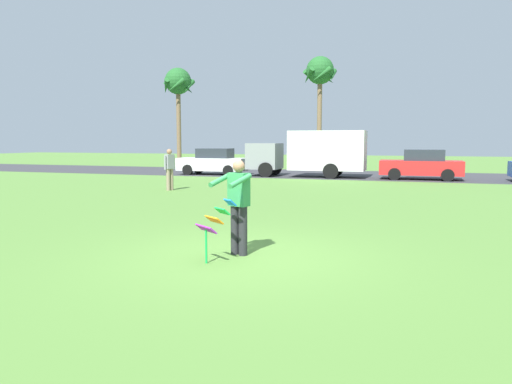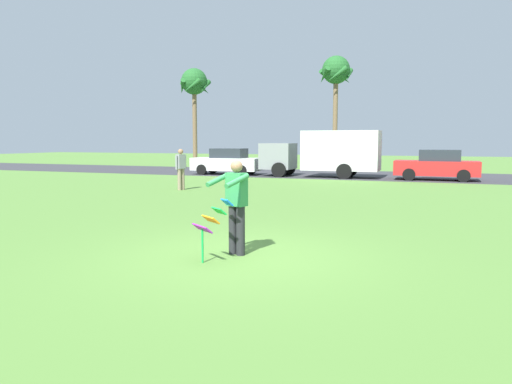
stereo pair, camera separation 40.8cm
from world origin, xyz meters
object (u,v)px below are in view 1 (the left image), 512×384
(parked_truck_grey_van, at_px, (313,152))
(person_kite_flyer, at_px, (238,203))
(parked_car_red, at_px, (421,165))
(palm_tree_left_near, at_px, (178,85))
(palm_tree_right_near, at_px, (320,75))
(parked_car_white, at_px, (213,162))
(kite_held, at_px, (214,221))
(person_walker_far, at_px, (170,168))

(parked_truck_grey_van, bearing_deg, person_kite_flyer, -82.81)
(parked_truck_grey_van, relative_size, parked_car_red, 1.59)
(palm_tree_left_near, xyz_separation_m, palm_tree_right_near, (11.14, 1.71, 0.54))
(parked_car_white, distance_m, parked_truck_grey_van, 6.18)
(parked_car_red, relative_size, palm_tree_right_near, 0.50)
(kite_held, xyz_separation_m, palm_tree_right_near, (-3.62, 29.09, 6.32))
(parked_truck_grey_van, bearing_deg, parked_car_white, 179.99)
(parked_car_white, relative_size, parked_truck_grey_van, 0.63)
(parked_car_white, distance_m, palm_tree_right_near, 12.52)
(kite_held, relative_size, palm_tree_right_near, 0.13)
(parked_car_white, xyz_separation_m, person_walker_far, (1.88, -8.99, 0.16))
(palm_tree_left_near, bearing_deg, parked_car_white, -51.32)
(kite_held, height_order, parked_car_white, parked_car_white)
(person_kite_flyer, bearing_deg, person_walker_far, 124.34)
(parked_car_white, relative_size, palm_tree_left_near, 0.54)
(person_kite_flyer, bearing_deg, palm_tree_right_near, 97.67)
(parked_truck_grey_van, distance_m, palm_tree_left_near, 15.82)
(parked_car_red, relative_size, palm_tree_left_near, 0.54)
(person_walker_far, bearing_deg, person_kite_flyer, -55.66)
(palm_tree_left_near, bearing_deg, person_kite_flyer, -60.78)
(parked_car_white, bearing_deg, person_kite_flyer, -65.53)
(kite_held, distance_m, palm_tree_left_near, 31.64)
(person_kite_flyer, bearing_deg, palm_tree_left_near, 119.22)
(person_kite_flyer, xyz_separation_m, person_walker_far, (-6.63, 9.71, -0.02))
(kite_held, xyz_separation_m, person_walker_far, (-6.42, 10.31, 0.23))
(parked_car_red, height_order, palm_tree_left_near, palm_tree_left_near)
(kite_held, relative_size, parked_car_red, 0.25)
(palm_tree_right_near, height_order, person_walker_far, palm_tree_right_near)
(parked_car_red, bearing_deg, parked_truck_grey_van, 180.00)
(parked_car_red, distance_m, person_walker_far, 13.55)
(kite_held, relative_size, parked_truck_grey_van, 0.16)
(person_kite_flyer, relative_size, kite_held, 1.62)
(parked_car_white, xyz_separation_m, parked_truck_grey_van, (6.15, -0.00, 0.64))
(palm_tree_right_near, distance_m, person_walker_far, 19.94)
(person_kite_flyer, xyz_separation_m, parked_car_red, (3.50, 18.70, -0.18))
(parked_truck_grey_van, xyz_separation_m, palm_tree_left_near, (-12.62, 8.08, 5.08))
(palm_tree_right_near, bearing_deg, parked_truck_grey_van, -81.43)
(person_kite_flyer, distance_m, palm_tree_right_near, 29.38)
(person_walker_far, bearing_deg, parked_truck_grey_van, 64.57)
(person_kite_flyer, bearing_deg, kite_held, -109.54)
(palm_tree_left_near, distance_m, person_walker_far, 19.79)
(parked_car_white, distance_m, parked_car_red, 12.01)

